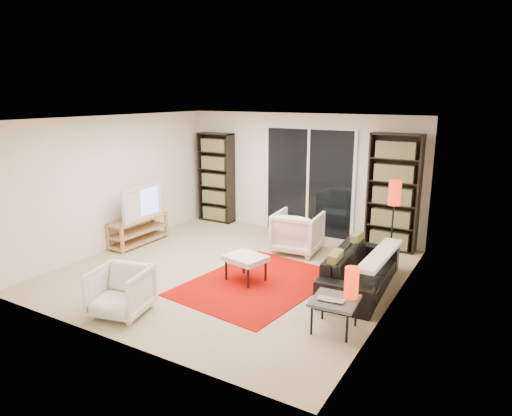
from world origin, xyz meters
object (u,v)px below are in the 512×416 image
object	(u,v)px
bookshelf_left	(216,178)
side_table	(335,302)
armchair_front	(121,291)
ottoman	(246,259)
floor_lamp	(394,201)
tv_stand	(139,230)
bookshelf_right	(393,193)
sofa	(361,270)
armchair_back	(298,232)

from	to	relation	value
bookshelf_left	side_table	world-z (taller)	bookshelf_left
armchair_front	bookshelf_left	bearing A→B (deg)	96.24
ottoman	side_table	bearing A→B (deg)	-23.80
side_table	floor_lamp	distance (m)	2.51
ottoman	side_table	xyz separation A→B (m)	(1.69, -0.75, 0.01)
bookshelf_left	ottoman	size ratio (longest dim) A/B	2.92
tv_stand	side_table	xyz separation A→B (m)	(4.38, -1.26, 0.10)
bookshelf_right	armchair_front	size ratio (longest dim) A/B	3.07
tv_stand	armchair_front	xyz separation A→B (m)	(1.87, -2.23, 0.05)
side_table	floor_lamp	world-z (taller)	floor_lamp
sofa	ottoman	world-z (taller)	sofa
armchair_back	side_table	bearing A→B (deg)	118.46
armchair_front	side_table	distance (m)	2.69
armchair_back	armchair_front	world-z (taller)	armchair_back
bookshelf_left	floor_lamp	world-z (taller)	bookshelf_left
tv_stand	ottoman	bearing A→B (deg)	-10.78
armchair_back	side_table	world-z (taller)	armchair_back
floor_lamp	armchair_back	bearing A→B (deg)	-178.22
bookshelf_left	side_table	bearing A→B (deg)	-39.58
bookshelf_left	tv_stand	size ratio (longest dim) A/B	1.57
floor_lamp	tv_stand	bearing A→B (deg)	-165.58
sofa	armchair_back	bearing A→B (deg)	52.71
sofa	tv_stand	bearing A→B (deg)	87.89
tv_stand	side_table	world-z (taller)	tv_stand
armchair_back	ottoman	bearing A→B (deg)	80.56
armchair_front	sofa	bearing A→B (deg)	31.01
tv_stand	side_table	bearing A→B (deg)	-16.03
armchair_front	floor_lamp	distance (m)	4.31
tv_stand	side_table	size ratio (longest dim) A/B	2.20
armchair_back	floor_lamp	size ratio (longest dim) A/B	0.56
ottoman	floor_lamp	world-z (taller)	floor_lamp
sofa	armchair_back	size ratio (longest dim) A/B	2.41
sofa	floor_lamp	distance (m)	1.34
sofa	floor_lamp	size ratio (longest dim) A/B	1.35
bookshelf_right	tv_stand	bearing A→B (deg)	-153.56
side_table	tv_stand	bearing A→B (deg)	163.97
ottoman	floor_lamp	xyz separation A→B (m)	(1.74, 1.65, 0.76)
bookshelf_left	armchair_back	bearing A→B (deg)	-22.06
armchair_front	ottoman	size ratio (longest dim) A/B	1.02
ottoman	bookshelf_left	bearing A→B (deg)	132.16
armchair_back	ottoman	world-z (taller)	armchair_back
bookshelf_left	bookshelf_right	size ratio (longest dim) A/B	0.93
armchair_back	side_table	xyz separation A→B (m)	(1.59, -2.34, -0.01)
bookshelf_left	armchair_back	size ratio (longest dim) A/B	2.41
bookshelf_right	floor_lamp	world-z (taller)	bookshelf_right
bookshelf_right	sofa	world-z (taller)	bookshelf_right
bookshelf_left	armchair_front	distance (m)	4.63
ottoman	side_table	distance (m)	1.85
side_table	floor_lamp	xyz separation A→B (m)	(0.05, 2.40, 0.75)
sofa	armchair_back	distance (m)	1.77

